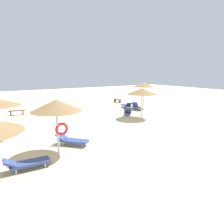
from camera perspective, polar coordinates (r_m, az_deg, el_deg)
ground_plane at (r=13.76m, az=6.87°, el=-6.96°), size 80.00×80.00×0.00m
parasol_1 at (r=10.68m, az=-15.17°, el=1.63°), size 2.56×2.56×2.90m
parasol_2 at (r=24.22m, az=8.78°, el=7.43°), size 2.41×2.41×2.99m
parasol_4 at (r=18.90m, az=8.30°, el=5.69°), size 2.74×2.74×2.78m
lounger_1 at (r=10.06m, az=-22.59°, el=-12.91°), size 1.94×0.72×0.63m
lounger_2 at (r=23.38m, az=6.93°, el=1.41°), size 1.22×1.98×0.74m
lounger_4 at (r=20.47m, az=4.50°, el=0.05°), size 1.74×1.81×0.75m
lounger_6 at (r=12.39m, az=-11.12°, el=-7.64°), size 1.74×1.85×0.68m
lounger_7 at (r=24.34m, az=3.95°, el=1.85°), size 1.04×1.97×0.75m
bench_0 at (r=22.41m, az=-24.90°, el=0.08°), size 1.55×0.68×0.49m
bench_1 at (r=28.64m, az=1.49°, el=3.34°), size 0.44×1.51×0.49m
bench_2 at (r=24.19m, az=-15.71°, el=1.46°), size 0.54×1.53×0.49m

